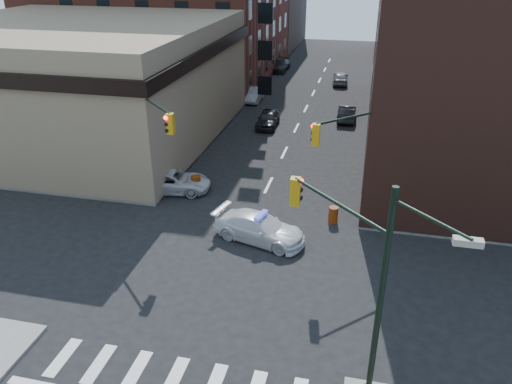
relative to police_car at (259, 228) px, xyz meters
The scene contains 24 objects.
ground 3.41m from the police_car, 105.86° to the right, with size 140.00×140.00×0.00m, color black.
sidewalk_nw 38.01m from the police_car, 128.98° to the left, with size 34.00×54.50×0.15m, color gray.
bank_building 22.62m from the police_car, 143.42° to the left, with size 22.00×22.00×9.00m, color #867657.
commercial_row_ne 23.62m from the police_car, 57.93° to the left, with size 14.00×34.00×14.00m, color #4B281E.
filler_ne 56.58m from the police_car, 76.57° to the left, with size 16.00×16.00×12.00m, color maroon.
signal_pole_se 10.84m from the police_car, 59.57° to the right, with size 5.40×5.27×8.00m.
signal_pole_nw 7.96m from the police_car, 162.51° to the left, with size 3.58×3.67×8.00m.
signal_pole_ne 6.47m from the police_car, 23.54° to the left, with size 3.67×3.58×8.00m.
tree_ne_near 23.89m from the police_car, 73.88° to the left, with size 3.00×3.00×4.85m.
tree_ne_far 31.61m from the police_car, 77.92° to the left, with size 3.00×3.00×4.85m.
police_car is the anchor object (origin of this frame).
pickup 8.13m from the police_car, 145.61° to the left, with size 2.23×4.84×1.35m, color silver.
parked_car_wnear 18.94m from the police_car, 100.37° to the left, with size 1.68×4.18×1.42m, color black.
parked_car_wfar 27.13m from the police_car, 103.67° to the left, with size 1.43×4.11×1.35m, color #9C9DA4.
parked_car_wdeep 41.20m from the police_car, 98.88° to the left, with size 1.96×4.82×1.40m, color black.
parked_car_enear 22.23m from the police_car, 81.80° to the left, with size 1.48×4.23×1.39m, color black.
parked_car_efar 35.56m from the police_car, 87.44° to the left, with size 1.70×4.21×1.44m, color gray.
pedestrian_a 11.01m from the police_car, 158.76° to the left, with size 0.71×0.46×1.94m, color black.
pedestrian_b 12.90m from the police_car, 153.92° to the left, with size 0.75×0.59×1.55m, color black.
pedestrian_c 12.60m from the police_car, 157.17° to the left, with size 0.95×0.40×1.63m, color #1F222F.
barrel_road 4.60m from the police_car, 37.50° to the left, with size 0.53×0.53×0.95m, color red.
barrel_bank 7.05m from the police_car, 137.30° to the left, with size 0.62×0.62×1.10m, color #CF5A09.
barricade_nw_a 11.46m from the police_car, 155.27° to the left, with size 1.12×0.56×0.84m, color orange, non-canonical shape.
barricade_nw_b 12.71m from the police_car, 157.93° to the left, with size 1.17×0.59×0.88m, color red, non-canonical shape.
Camera 1 is at (5.84, -19.04, 13.93)m, focal length 35.00 mm.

